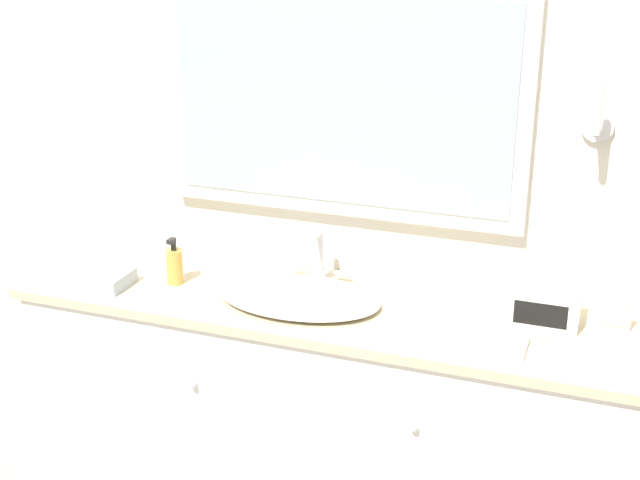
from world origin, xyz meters
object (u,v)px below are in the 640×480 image
object	(u,v)px
sink_basin	(300,295)
appliance_box	(543,306)
soap_bottle	(175,265)
picture_frame	(616,313)

from	to	relation	value
sink_basin	appliance_box	xyz separation A→B (m)	(0.71, 0.10, 0.03)
sink_basin	soap_bottle	distance (m)	0.43
soap_bottle	picture_frame	distance (m)	1.34
soap_bottle	picture_frame	world-z (taller)	soap_bottle
soap_bottle	appliance_box	bearing A→B (deg)	5.57
sink_basin	picture_frame	distance (m)	0.92
soap_bottle	appliance_box	distance (m)	1.14
sink_basin	appliance_box	bearing A→B (deg)	8.25
sink_basin	picture_frame	world-z (taller)	sink_basin
soap_bottle	sink_basin	bearing A→B (deg)	1.01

